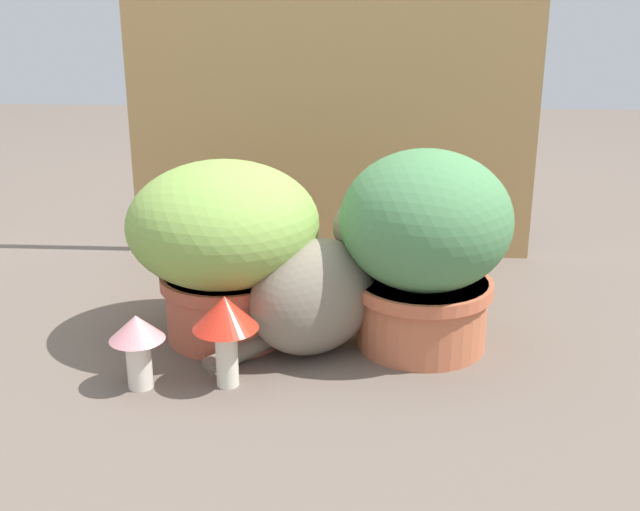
# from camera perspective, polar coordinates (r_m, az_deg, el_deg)

# --- Properties ---
(ground_plane) EXTENTS (6.00, 6.00, 0.00)m
(ground_plane) POSITION_cam_1_polar(r_m,az_deg,el_deg) (1.57, -2.29, -5.99)
(ground_plane) COLOR #63564C
(cardboard_backdrop) EXTENTS (1.00, 0.03, 0.89)m
(cardboard_backdrop) POSITION_cam_1_polar(r_m,az_deg,el_deg) (1.95, 0.82, 12.69)
(cardboard_backdrop) COLOR tan
(cardboard_backdrop) RESTS_ON ground
(grass_planter) EXTENTS (0.36, 0.36, 0.35)m
(grass_planter) POSITION_cam_1_polar(r_m,az_deg,el_deg) (1.52, -6.89, 1.05)
(grass_planter) COLOR #BF5D44
(grass_planter) RESTS_ON ground
(leafy_planter) EXTENTS (0.32, 0.32, 0.38)m
(leafy_planter) POSITION_cam_1_polar(r_m,az_deg,el_deg) (1.48, 7.50, 0.79)
(leafy_planter) COLOR #C46A46
(leafy_planter) RESTS_ON ground
(cat) EXTENTS (0.36, 0.30, 0.32)m
(cat) POSITION_cam_1_polar(r_m,az_deg,el_deg) (1.48, 0.08, -2.39)
(cat) COLOR gray
(cat) RESTS_ON ground
(mushroom_ornament_red) EXTENTS (0.11, 0.11, 0.17)m
(mushroom_ornament_red) POSITION_cam_1_polar(r_m,az_deg,el_deg) (1.36, -6.78, -4.62)
(mushroom_ornament_red) COLOR silver
(mushroom_ornament_red) RESTS_ON ground
(mushroom_ornament_pink) EXTENTS (0.09, 0.09, 0.13)m
(mushroom_ornament_pink) POSITION_cam_1_polar(r_m,az_deg,el_deg) (1.39, -12.93, -5.77)
(mushroom_ornament_pink) COLOR white
(mushroom_ornament_pink) RESTS_ON ground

